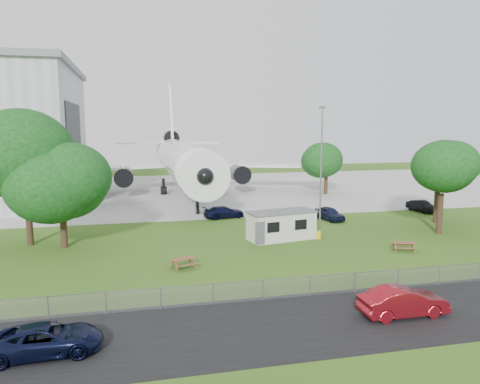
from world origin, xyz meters
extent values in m
plane|color=#446F1C|center=(0.00, 0.00, 0.00)|extent=(160.00, 160.00, 0.00)
cube|color=black|center=(0.00, -13.00, 0.01)|extent=(120.00, 8.00, 0.02)
cube|color=#B7B7B2|center=(0.00, 38.00, 0.01)|extent=(120.00, 46.00, 0.03)
cube|color=#2D3033|center=(-16.93, 33.00, 6.75)|extent=(0.16, 16.00, 12.96)
cylinder|color=white|center=(-2.00, 34.00, 5.10)|extent=(5.40, 34.00, 5.40)
cone|color=white|center=(-2.00, 15.00, 5.10)|extent=(5.40, 5.50, 5.40)
cone|color=white|center=(-2.00, 55.00, 5.90)|extent=(4.86, 9.00, 4.86)
cube|color=white|center=(-14.50, 37.20, 3.90)|extent=(21.36, 10.77, 0.36)
cube|color=white|center=(10.50, 37.20, 3.90)|extent=(21.36, 10.77, 0.36)
cube|color=white|center=(-2.00, 55.00, 11.60)|extent=(0.46, 9.96, 12.17)
cylinder|color=#515459|center=(-10.50, 33.50, 3.00)|extent=(2.50, 4.20, 2.50)
cylinder|color=#515459|center=(6.50, 33.50, 3.00)|extent=(2.50, 4.20, 2.50)
cylinder|color=#515459|center=(-2.00, 54.00, 7.90)|extent=(2.60, 4.50, 2.60)
cylinder|color=black|center=(-2.00, 18.50, 1.20)|extent=(0.36, 0.36, 2.40)
cylinder|color=black|center=(-4.80, 35.00, 1.20)|extent=(0.44, 0.44, 2.40)
cylinder|color=black|center=(0.80, 35.00, 1.20)|extent=(0.44, 0.44, 2.40)
cube|color=beige|center=(3.79, 4.64, 1.25)|extent=(6.37, 3.59, 2.50)
cube|color=#59595B|center=(3.79, 4.64, 2.56)|extent=(6.60, 3.83, 0.12)
cylinder|color=gold|center=(7.19, 4.04, 0.35)|extent=(0.50, 0.50, 0.70)
cube|color=gray|center=(0.00, -9.50, 0.00)|extent=(58.00, 0.04, 1.30)
cylinder|color=slate|center=(8.20, 6.20, 6.00)|extent=(0.16, 0.16, 12.00)
cylinder|color=#382619|center=(-18.20, 7.69, 2.15)|extent=(0.56, 0.56, 4.30)
sphere|color=#216A1F|center=(-18.20, 7.69, 7.41)|extent=(9.45, 9.45, 9.45)
cylinder|color=#382619|center=(-15.18, 6.08, 1.61)|extent=(0.56, 0.56, 3.21)
sphere|color=#216A1F|center=(-15.18, 6.08, 5.53)|extent=(7.75, 7.75, 7.75)
cylinder|color=#382619|center=(19.31, 3.35, 1.94)|extent=(0.56, 0.56, 3.88)
sphere|color=#216A1F|center=(19.31, 3.35, 6.69)|extent=(6.41, 6.41, 6.41)
cylinder|color=#382619|center=(22.23, 7.91, 1.81)|extent=(0.56, 0.56, 3.63)
sphere|color=#216A1F|center=(22.23, 7.91, 6.25)|extent=(6.57, 6.57, 6.57)
cylinder|color=#382619|center=(19.00, 29.70, 1.53)|extent=(0.56, 0.56, 3.05)
sphere|color=#216A1F|center=(19.00, 29.70, 5.25)|extent=(6.86, 6.86, 6.86)
imported|color=maroon|center=(4.88, -13.43, 0.80)|extent=(4.90, 1.76, 1.61)
imported|color=black|center=(-13.45, -13.60, 0.70)|extent=(5.16, 2.58, 1.40)
imported|color=black|center=(11.64, 11.68, 0.72)|extent=(2.44, 4.44, 1.43)
imported|color=black|center=(24.43, 13.65, 0.68)|extent=(1.94, 4.27, 1.36)
imported|color=black|center=(0.57, 15.35, 0.67)|extent=(4.89, 2.69, 1.34)
camera|label=1|loc=(-9.37, -35.21, 10.45)|focal=35.00mm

